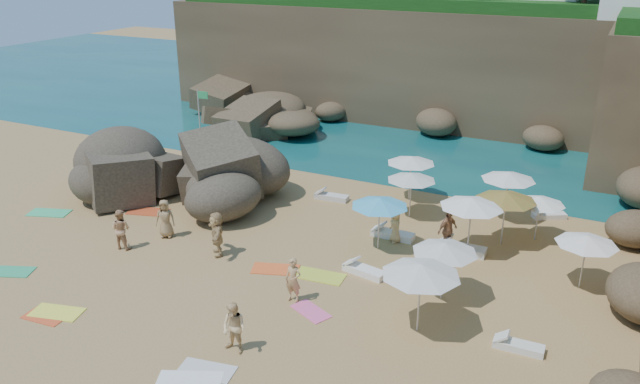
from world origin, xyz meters
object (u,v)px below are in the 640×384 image
at_px(parasol_1, 411,160).
at_px(person_stand_4, 396,226).
at_px(lounger_0, 332,197).
at_px(person_stand_1, 121,229).
at_px(person_stand_2, 275,174).
at_px(person_stand_3, 447,230).
at_px(rock_outcrop, 186,197).
at_px(parasol_2, 540,200).
at_px(person_stand_5, 248,164).
at_px(flag_pole, 201,112).
at_px(parasol_0, 412,177).

height_order(parasol_1, person_stand_4, parasol_1).
bearing_deg(lounger_0, parasol_1, 22.86).
bearing_deg(person_stand_1, person_stand_2, -111.76).
xyz_separation_m(parasol_1, person_stand_3, (3.30, -4.79, -1.18)).
height_order(rock_outcrop, parasol_1, parasol_1).
distance_m(parasol_2, person_stand_5, 15.42).
bearing_deg(person_stand_5, person_stand_3, -20.31).
height_order(flag_pole, person_stand_3, flag_pole).
relative_size(parasol_1, person_stand_3, 1.31).
bearing_deg(person_stand_3, person_stand_5, 101.25).
relative_size(person_stand_2, person_stand_5, 1.00).
bearing_deg(person_stand_5, person_stand_2, -21.28).
bearing_deg(person_stand_4, flag_pole, -157.00).
height_order(rock_outcrop, person_stand_5, person_stand_5).
bearing_deg(person_stand_1, rock_outcrop, -84.69).
bearing_deg(parasol_0, person_stand_4, -83.46).
bearing_deg(parasol_1, person_stand_1, -130.13).
distance_m(person_stand_4, person_stand_5, 10.62).
bearing_deg(flag_pole, person_stand_4, -24.04).
bearing_deg(person_stand_5, lounger_0, -10.28).
xyz_separation_m(rock_outcrop, flag_pole, (-3.85, 6.68, 2.50)).
relative_size(rock_outcrop, flag_pole, 2.13).
height_order(person_stand_1, person_stand_3, person_stand_3).
distance_m(rock_outcrop, person_stand_4, 11.45).
bearing_deg(parasol_2, person_stand_5, 176.94).
xyz_separation_m(rock_outcrop, person_stand_3, (13.65, 0.05, 0.92)).
bearing_deg(person_stand_4, person_stand_5, -153.41).
bearing_deg(flag_pole, parasol_0, -14.77).
bearing_deg(person_stand_5, parasol_1, 3.93).
bearing_deg(person_stand_4, person_stand_3, 51.60).
height_order(rock_outcrop, flag_pole, flag_pole).
bearing_deg(rock_outcrop, parasol_0, 13.87).
bearing_deg(parasol_1, person_stand_3, -55.47).
xyz_separation_m(parasol_0, person_stand_5, (-9.62, 0.84, -1.11)).
xyz_separation_m(flag_pole, parasol_2, (20.70, -3.93, -0.64)).
bearing_deg(person_stand_2, person_stand_1, 83.51).
relative_size(parasol_0, person_stand_5, 1.30).
relative_size(flag_pole, lounger_0, 2.29).
height_order(flag_pole, person_stand_1, flag_pole).
bearing_deg(flag_pole, person_stand_2, -26.74).
relative_size(lounger_0, person_stand_2, 0.96).
relative_size(person_stand_1, person_stand_4, 1.20).
distance_m(person_stand_3, person_stand_4, 2.24).
distance_m(lounger_0, person_stand_3, 7.45).
bearing_deg(parasol_0, parasol_2, 0.16).
relative_size(parasol_2, lounger_0, 1.25).
height_order(parasol_1, person_stand_2, parasol_1).
bearing_deg(person_stand_1, person_stand_4, -157.20).
bearing_deg(rock_outcrop, person_stand_4, -0.66).
relative_size(parasol_0, person_stand_2, 1.30).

